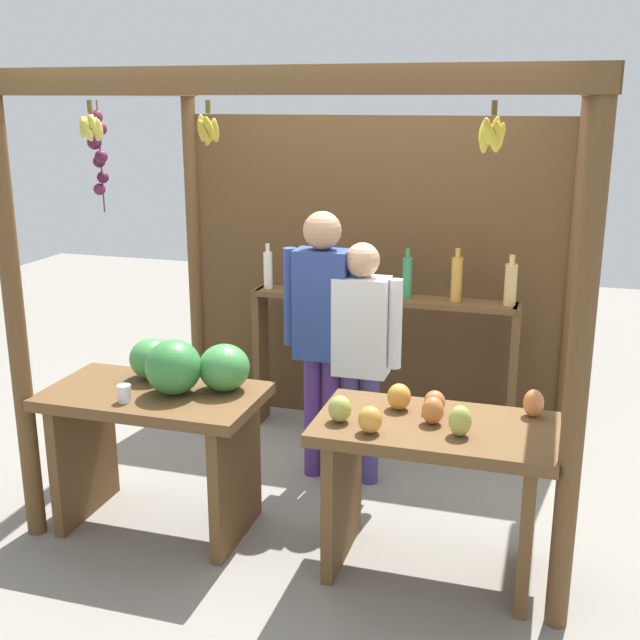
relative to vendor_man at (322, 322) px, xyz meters
name	(u,v)px	position (x,y,z in m)	size (l,w,h in m)	color
ground_plane	(330,480)	(0.07, -0.06, -1.00)	(12.00, 12.00, 0.00)	gray
market_stall	(350,241)	(0.06, 0.40, 0.42)	(2.84, 2.19, 2.42)	brown
fruit_counter_left	(166,408)	(-0.63, -0.81, -0.31)	(1.14, 0.67, 1.08)	brown
fruit_counter_right	(432,463)	(0.81, -0.84, -0.42)	(1.14, 0.64, 0.94)	brown
bottle_shelf_unit	(385,327)	(0.23, 0.72, -0.21)	(1.82, 0.22, 1.35)	brown
vendor_man	(322,322)	(0.00, 0.00, 0.00)	(0.48, 0.22, 1.66)	#4D307D
vendor_woman	(361,344)	(0.24, 0.00, -0.12)	(0.48, 0.20, 1.49)	#45397A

